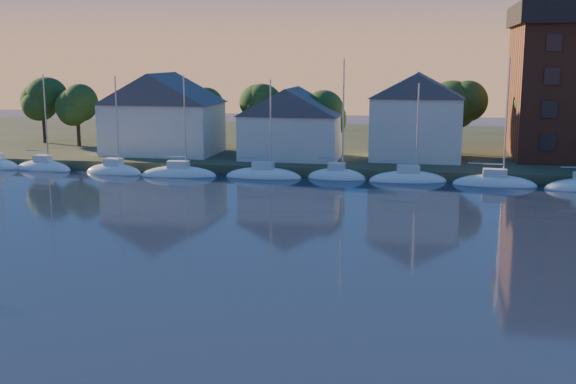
# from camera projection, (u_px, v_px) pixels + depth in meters

# --- Properties ---
(shoreline_land) EXTENTS (160.00, 50.00, 2.00)m
(shoreline_land) POSITION_uv_depth(u_px,v_px,m) (359.00, 148.00, 99.65)
(shoreline_land) COLOR #313821
(shoreline_land) RESTS_ON ground
(wooden_dock) EXTENTS (120.00, 3.00, 1.00)m
(wooden_dock) POSITION_uv_depth(u_px,v_px,m) (337.00, 175.00, 77.51)
(wooden_dock) COLOR brown
(wooden_dock) RESTS_ON ground
(clubhouse_west) EXTENTS (13.65, 9.45, 9.64)m
(clubhouse_west) POSITION_uv_depth(u_px,v_px,m) (163.00, 112.00, 86.46)
(clubhouse_west) COLOR silver
(clubhouse_west) RESTS_ON shoreline_land
(clubhouse_centre) EXTENTS (11.55, 8.40, 8.08)m
(clubhouse_centre) POSITION_uv_depth(u_px,v_px,m) (292.00, 122.00, 82.53)
(clubhouse_centre) COLOR silver
(clubhouse_centre) RESTS_ON shoreline_land
(clubhouse_east) EXTENTS (10.50, 8.40, 9.80)m
(clubhouse_east) POSITION_uv_depth(u_px,v_px,m) (416.00, 115.00, 81.56)
(clubhouse_east) COLOR silver
(clubhouse_east) RESTS_ON shoreline_land
(tree_line) EXTENTS (93.40, 5.40, 8.90)m
(tree_line) POSITION_uv_depth(u_px,v_px,m) (367.00, 102.00, 86.36)
(tree_line) COLOR #3B291B
(tree_line) RESTS_ON shoreline_land
(moored_fleet) EXTENTS (95.50, 2.40, 12.05)m
(moored_fleet) POSITION_uv_depth(u_px,v_px,m) (372.00, 180.00, 73.82)
(moored_fleet) COLOR silver
(moored_fleet) RESTS_ON ground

